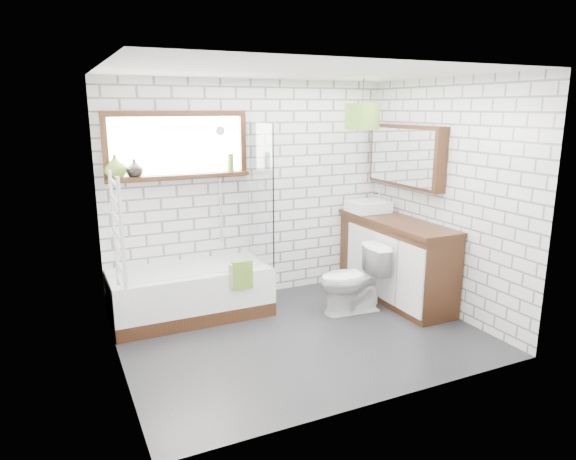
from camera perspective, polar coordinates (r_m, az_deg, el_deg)
name	(u,v)px	position (r m, az deg, el deg)	size (l,w,h in m)	color
floor	(302,336)	(5.18, 1.61, -11.68)	(3.40, 2.60, 0.01)	black
ceiling	(304,71)	(4.69, 1.82, 17.26)	(3.40, 2.60, 0.01)	white
wall_back	(252,191)	(5.95, -3.99, 4.32)	(3.40, 0.01, 2.50)	white
wall_front	(387,244)	(3.69, 10.90, -1.59)	(3.40, 0.01, 2.50)	white
wall_left	(112,230)	(4.30, -18.99, 0.05)	(0.01, 2.60, 2.50)	white
wall_right	(446,198)	(5.74, 17.10, 3.41)	(0.01, 2.60, 2.50)	white
window	(178,146)	(5.60, -12.15, 9.14)	(1.52, 0.16, 0.68)	black
towel_radiator	(118,235)	(4.32, -18.35, -0.54)	(0.06, 0.52, 1.00)	white
mirror_cabinet	(406,156)	(6.09, 12.97, 8.01)	(0.16, 1.20, 0.70)	black
shower_riser	(220,185)	(5.76, -7.56, 4.94)	(0.02, 0.02, 1.30)	silver
bathtub	(191,293)	(5.61, -10.71, -6.87)	(1.66, 0.73, 0.54)	white
shower_screen	(260,193)	(5.59, -3.12, 4.10)	(0.02, 0.72, 1.50)	white
towel_green	(242,275)	(5.32, -5.13, -4.98)	(0.22, 0.06, 0.30)	#557F26
towel_beige	(239,275)	(5.30, -5.50, -5.03)	(0.20, 0.05, 0.25)	tan
vanity	(395,259)	(6.09, 11.81, -3.21)	(0.54, 1.67, 0.95)	black
basin	(368,206)	(6.32, 8.90, 2.60)	(0.45, 0.40, 0.13)	white
tap	(379,200)	(6.40, 10.11, 3.35)	(0.03, 0.03, 0.18)	silver
toilet	(352,279)	(5.64, 7.17, -5.47)	(0.73, 0.42, 0.74)	white
vase_olive	(115,168)	(5.47, -18.63, 6.51)	(0.22, 0.22, 0.23)	olive
vase_dark	(135,170)	(5.50, -16.68, 6.41)	(0.17, 0.17, 0.18)	black
bottle	(231,164)	(5.74, -6.38, 7.25)	(0.06, 0.06, 0.20)	olive
pendant	(362,116)	(5.73, 8.25, 12.40)	(0.38, 0.38, 0.28)	#557F26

